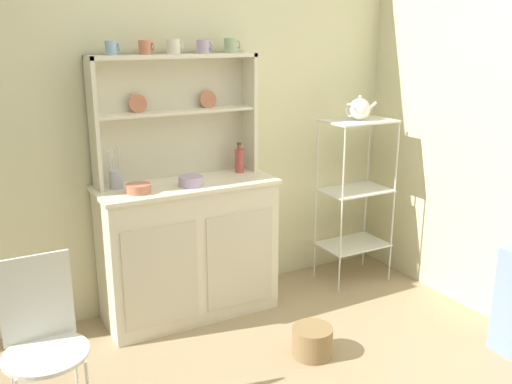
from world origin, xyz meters
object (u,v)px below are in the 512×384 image
hutch_cabinet (189,248)px  porcelain_teapot (359,109)px  jam_bottle (239,160)px  cup_sky_0 (111,48)px  bowl_mixing_large (138,188)px  bakers_rack (356,185)px  wire_chair (42,334)px  floor_basket (312,341)px  hutch_shelf_unit (174,108)px  utensil_jar (116,179)px

hutch_cabinet → porcelain_teapot: size_ratio=4.63×
porcelain_teapot → jam_bottle: bearing=168.7°
cup_sky_0 → bowl_mixing_large: 0.80m
bakers_rack → cup_sky_0: bearing=172.8°
wire_chair → cup_sky_0: cup_sky_0 is taller
floor_basket → bowl_mixing_large: size_ratio=1.63×
wire_chair → floor_basket: bearing=31.9°
wire_chair → cup_sky_0: (0.62, 0.91, 1.16)m
wire_chair → porcelain_teapot: porcelain_teapot is taller
hutch_shelf_unit → jam_bottle: 0.55m
bakers_rack → bowl_mixing_large: bearing=179.7°
hutch_cabinet → jam_bottle: (0.41, 0.09, 0.51)m
hutch_cabinet → wire_chair: hutch_cabinet is taller
hutch_shelf_unit → cup_sky_0: size_ratio=12.94×
hutch_cabinet → hutch_shelf_unit: (0.00, 0.17, 0.87)m
hutch_cabinet → hutch_shelf_unit: hutch_shelf_unit is taller
bakers_rack → jam_bottle: size_ratio=5.99×
jam_bottle → porcelain_teapot: bearing=-11.3°
floor_basket → utensil_jar: (-0.82, 0.88, 0.85)m
hutch_cabinet → bakers_rack: 1.28m
hutch_cabinet → utensil_jar: utensil_jar is taller
wire_chair → utensil_jar: utensil_jar is taller
bakers_rack → jam_bottle: 0.89m
wire_chair → bowl_mixing_large: 1.05m
hutch_cabinet → wire_chair: 1.27m
cup_sky_0 → hutch_cabinet: bearing=-18.2°
hutch_shelf_unit → hutch_cabinet: bearing=-90.0°
hutch_shelf_unit → floor_basket: bearing=-66.9°
hutch_cabinet → jam_bottle: size_ratio=5.60×
utensil_jar → porcelain_teapot: size_ratio=1.04×
floor_basket → jam_bottle: bearing=90.1°
bakers_rack → bowl_mixing_large: 1.58m
floor_basket → utensil_jar: size_ratio=0.93×
utensil_jar → porcelain_teapot: porcelain_teapot is taller
cup_sky_0 → bowl_mixing_large: cup_sky_0 is taller
hutch_shelf_unit → bowl_mixing_large: (-0.32, -0.24, -0.42)m
hutch_cabinet → porcelain_teapot: porcelain_teapot is taller
bakers_rack → utensil_jar: size_ratio=4.75×
utensil_jar → hutch_cabinet: bearing=-10.9°
bowl_mixing_large → utensil_jar: size_ratio=0.57×
bowl_mixing_large → utensil_jar: utensil_jar is taller
hutch_shelf_unit → floor_basket: hutch_shelf_unit is taller
wire_chair → porcelain_teapot: (2.24, 0.71, 0.74)m
wire_chair → cup_sky_0: 1.60m
hutch_cabinet → cup_sky_0: size_ratio=13.86×
hutch_shelf_unit → bakers_rack: size_ratio=0.87×
hutch_shelf_unit → porcelain_teapot: (1.25, -0.25, -0.06)m
jam_bottle → cup_sky_0: bearing=177.4°
bowl_mixing_large → utensil_jar: 0.18m
hutch_shelf_unit → bowl_mixing_large: 0.58m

